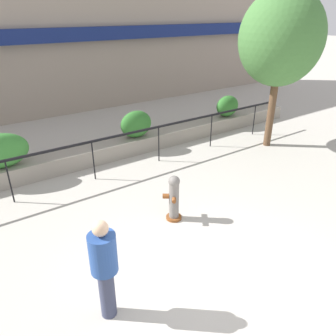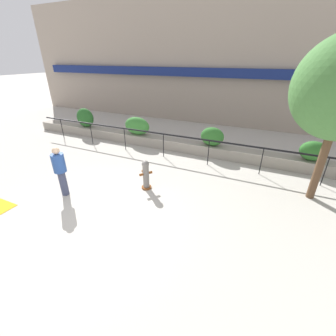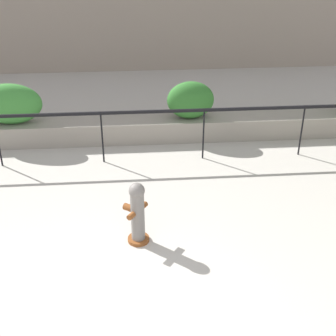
# 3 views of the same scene
# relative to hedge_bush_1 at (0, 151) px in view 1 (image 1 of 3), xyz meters

# --- Properties ---
(ground_plane) EXTENTS (120.00, 120.00, 0.00)m
(ground_plane) POSITION_rel_hedge_bush_1_xyz_m (2.08, -6.00, -0.97)
(ground_plane) COLOR #B2ADA3
(building_facade) EXTENTS (30.00, 1.36, 8.00)m
(building_facade) POSITION_rel_hedge_bush_1_xyz_m (2.08, 5.98, 3.02)
(building_facade) COLOR gray
(building_facade) RESTS_ON ground
(planter_wall_low) EXTENTS (18.00, 0.70, 0.50)m
(planter_wall_low) POSITION_rel_hedge_bush_1_xyz_m (2.08, 0.00, -0.72)
(planter_wall_low) COLOR gray
(planter_wall_low) RESTS_ON ground
(fence_railing_segment) EXTENTS (15.00, 0.05, 1.15)m
(fence_railing_segment) POSITION_rel_hedge_bush_1_xyz_m (2.08, -1.10, 0.05)
(fence_railing_segment) COLOR black
(fence_railing_segment) RESTS_ON ground
(hedge_bush_1) EXTENTS (1.45, 0.59, 0.93)m
(hedge_bush_1) POSITION_rel_hedge_bush_1_xyz_m (0.00, 0.00, 0.00)
(hedge_bush_1) COLOR #387F33
(hedge_bush_1) RESTS_ON planter_wall_low
(hedge_bush_2) EXTENTS (1.09, 0.61, 0.88)m
(hedge_bush_2) POSITION_rel_hedge_bush_1_xyz_m (4.07, 0.00, -0.03)
(hedge_bush_2) COLOR #2D6B28
(hedge_bush_2) RESTS_ON planter_wall_low
(hedge_bush_3) EXTENTS (1.00, 0.61, 0.81)m
(hedge_bush_3) POSITION_rel_hedge_bush_1_xyz_m (8.17, 0.00, -0.06)
(hedge_bush_3) COLOR #2D6B28
(hedge_bush_3) RESTS_ON planter_wall_low
(fire_hydrant) EXTENTS (0.49, 0.49, 1.08)m
(fire_hydrant) POSITION_rel_hedge_bush_1_xyz_m (2.75, -3.93, -0.42)
(fire_hydrant) COLOR brown
(fire_hydrant) RESTS_ON ground
(street_tree) EXTENTS (2.75, 2.47, 4.94)m
(street_tree) POSITION_rel_hedge_bush_1_xyz_m (8.07, -2.14, 2.51)
(street_tree) COLOR brown
(street_tree) RESTS_ON ground
(pedestrian) EXTENTS (0.47, 0.47, 1.73)m
(pedestrian) POSITION_rel_hedge_bush_1_xyz_m (0.41, -5.45, 0.02)
(pedestrian) COLOR #383D56
(pedestrian) RESTS_ON ground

